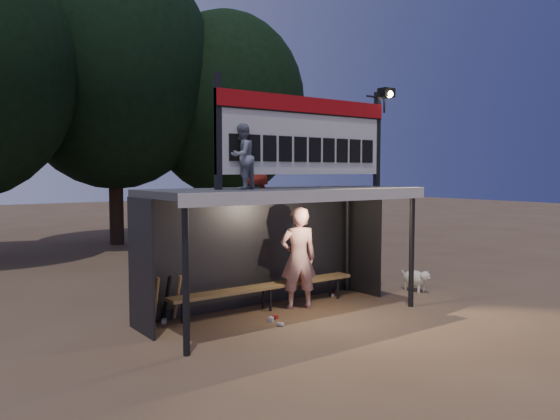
# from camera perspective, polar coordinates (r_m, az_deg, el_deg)

# --- Properties ---
(ground) EXTENTS (80.00, 80.00, 0.00)m
(ground) POSITION_cam_1_polar(r_m,az_deg,el_deg) (10.09, 0.43, -11.00)
(ground) COLOR brown
(ground) RESTS_ON ground
(player) EXTENTS (0.83, 0.70, 1.95)m
(player) POSITION_cam_1_polar(r_m,az_deg,el_deg) (10.46, 1.93, -5.02)
(player) COLOR white
(player) RESTS_ON ground
(child_a) EXTENTS (0.66, 0.60, 1.10)m
(child_a) POSITION_cam_1_polar(r_m,az_deg,el_deg) (9.16, -4.03, 5.59)
(child_a) COLOR gray
(child_a) RESTS_ON dugout_shelter
(child_b) EXTENTS (0.63, 0.55, 1.09)m
(child_b) POSITION_cam_1_polar(r_m,az_deg,el_deg) (10.09, -2.45, 5.42)
(child_b) COLOR #AA2A1A
(child_b) RESTS_ON dugout_shelter
(dugout_shelter) EXTENTS (5.10, 2.08, 2.32)m
(dugout_shelter) POSITION_cam_1_polar(r_m,az_deg,el_deg) (9.98, -0.40, -0.41)
(dugout_shelter) COLOR #373739
(dugout_shelter) RESTS_ON ground
(scoreboard_assembly) EXTENTS (4.10, 0.27, 1.99)m
(scoreboard_assembly) POSITION_cam_1_polar(r_m,az_deg,el_deg) (10.11, 3.04, 8.03)
(scoreboard_assembly) COLOR black
(scoreboard_assembly) RESTS_ON dugout_shelter
(bench) EXTENTS (4.00, 0.35, 0.48)m
(bench) POSITION_cam_1_polar(r_m,az_deg,el_deg) (10.43, -1.39, -8.07)
(bench) COLOR olive
(bench) RESTS_ON ground
(tree_mid) EXTENTS (7.22, 7.22, 10.36)m
(tree_mid) POSITION_cam_1_polar(r_m,az_deg,el_deg) (20.80, -17.00, 13.66)
(tree_mid) COLOR black
(tree_mid) RESTS_ON ground
(tree_right) EXTENTS (6.08, 6.08, 8.72)m
(tree_right) POSITION_cam_1_polar(r_m,az_deg,el_deg) (21.43, -5.70, 10.88)
(tree_right) COLOR black
(tree_right) RESTS_ON ground
(dog) EXTENTS (0.36, 0.81, 0.49)m
(dog) POSITION_cam_1_polar(r_m,az_deg,el_deg) (12.41, 14.03, -6.96)
(dog) COLOR beige
(dog) RESTS_ON ground
(bats) EXTENTS (0.68, 0.35, 0.84)m
(bats) POSITION_cam_1_polar(r_m,az_deg,el_deg) (9.69, -12.31, -9.11)
(bats) COLOR #A17C4B
(bats) RESTS_ON ground
(litter) EXTENTS (4.17, 1.52, 0.08)m
(litter) POSITION_cam_1_polar(r_m,az_deg,el_deg) (10.34, -0.05, -10.43)
(litter) COLOR #A6271C
(litter) RESTS_ON ground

